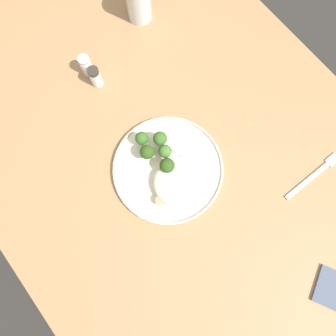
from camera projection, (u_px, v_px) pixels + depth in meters
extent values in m
plane|color=#2D2B28|center=(171.00, 192.00, 1.56)|extent=(6.00, 6.00, 0.00)
cube|color=#9E754C|center=(173.00, 152.00, 0.85)|extent=(1.40, 1.00, 0.04)
cube|color=olive|center=(160.00, 8.00, 1.39)|extent=(0.06, 0.06, 0.70)
cylinder|color=beige|center=(168.00, 169.00, 0.82)|extent=(0.29, 0.29, 0.01)
torus|color=beige|center=(168.00, 169.00, 0.81)|extent=(0.29, 0.29, 0.01)
ellipsoid|color=beige|center=(175.00, 184.00, 0.78)|extent=(0.12, 0.11, 0.04)
cylinder|color=#DBB77A|center=(175.00, 185.00, 0.79)|extent=(0.02, 0.02, 0.01)
cylinder|color=#8E774F|center=(175.00, 184.00, 0.78)|extent=(0.02, 0.02, 0.00)
cylinder|color=#DBB77A|center=(187.00, 176.00, 0.80)|extent=(0.02, 0.02, 0.01)
cylinder|color=#8E774F|center=(187.00, 175.00, 0.79)|extent=(0.02, 0.02, 0.00)
cylinder|color=beige|center=(160.00, 201.00, 0.78)|extent=(0.03, 0.03, 0.02)
cylinder|color=#988766|center=(160.00, 200.00, 0.77)|extent=(0.02, 0.02, 0.00)
cylinder|color=#DBB77A|center=(180.00, 193.00, 0.79)|extent=(0.04, 0.04, 0.01)
cylinder|color=#8E774F|center=(181.00, 192.00, 0.78)|extent=(0.03, 0.03, 0.00)
cylinder|color=#7A994C|center=(148.00, 155.00, 0.81)|extent=(0.01, 0.01, 0.03)
sphere|color=#2D4C19|center=(147.00, 152.00, 0.78)|extent=(0.04, 0.04, 0.04)
cylinder|color=#89A356|center=(167.00, 168.00, 0.80)|extent=(0.01, 0.01, 0.02)
sphere|color=#2D4C19|center=(167.00, 165.00, 0.78)|extent=(0.04, 0.04, 0.04)
cylinder|color=#7A994C|center=(143.00, 141.00, 0.82)|extent=(0.02, 0.02, 0.02)
sphere|color=#386023|center=(142.00, 138.00, 0.79)|extent=(0.03, 0.03, 0.03)
cylinder|color=#89A356|center=(164.00, 152.00, 0.81)|extent=(0.02, 0.02, 0.02)
sphere|color=#42702D|center=(164.00, 150.00, 0.79)|extent=(0.03, 0.03, 0.03)
cylinder|color=#7A994C|center=(160.00, 142.00, 0.82)|extent=(0.01, 0.01, 0.03)
sphere|color=#386023|center=(160.00, 139.00, 0.79)|extent=(0.04, 0.04, 0.04)
cube|color=silver|center=(174.00, 152.00, 0.82)|extent=(0.05, 0.02, 0.00)
cube|color=silver|center=(152.00, 152.00, 0.82)|extent=(0.06, 0.02, 0.00)
cylinder|color=silver|center=(138.00, 0.00, 0.87)|extent=(0.07, 0.07, 0.13)
cylinder|color=#936028|center=(139.00, 7.00, 0.89)|extent=(0.06, 0.06, 0.07)
cube|color=silver|center=(307.00, 181.00, 0.81)|extent=(0.01, 0.15, 0.00)
cube|color=silver|center=(333.00, 160.00, 0.83)|extent=(0.02, 0.04, 0.00)
cylinder|color=white|center=(87.00, 67.00, 0.86)|extent=(0.03, 0.03, 0.05)
cylinder|color=silver|center=(84.00, 60.00, 0.83)|extent=(0.03, 0.03, 0.01)
cylinder|color=white|center=(96.00, 78.00, 0.85)|extent=(0.03, 0.03, 0.05)
cylinder|color=#332D28|center=(93.00, 71.00, 0.82)|extent=(0.03, 0.03, 0.01)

